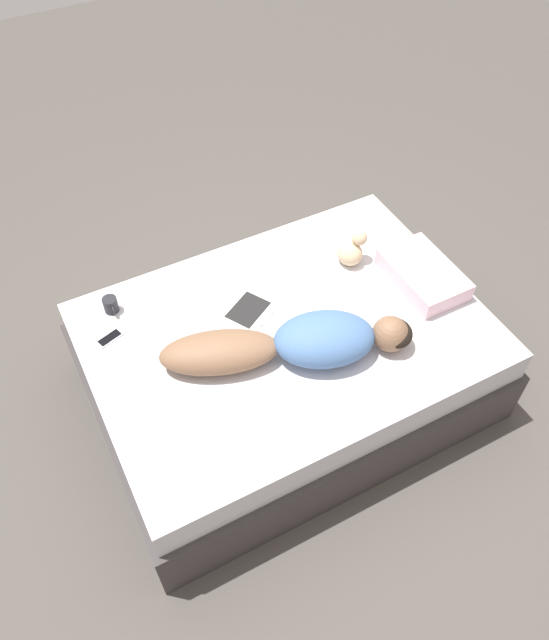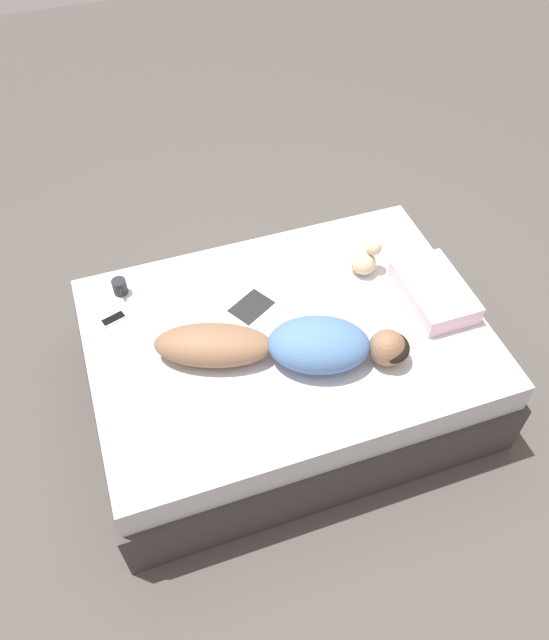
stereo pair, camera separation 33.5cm
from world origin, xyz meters
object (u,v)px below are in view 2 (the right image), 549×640
object	(u,v)px
person	(290,345)
open_magazine	(236,297)
cell_phone	(113,319)
coffee_mug	(120,287)

from	to	relation	value
person	open_magazine	xyz separation A→B (m)	(-0.50, -0.15, -0.10)
person	open_magazine	size ratio (longest dim) A/B	2.17
open_magazine	cell_phone	world-z (taller)	same
person	open_magazine	bearing A→B (deg)	-143.04
person	coffee_mug	distance (m)	1.06
open_magazine	cell_phone	xyz separation A→B (m)	(-0.06, -0.68, 0.00)
coffee_mug	cell_phone	world-z (taller)	coffee_mug
open_magazine	cell_phone	size ratio (longest dim) A/B	3.70
coffee_mug	cell_phone	xyz separation A→B (m)	(0.19, -0.08, -0.04)
open_magazine	coffee_mug	xyz separation A→B (m)	(-0.25, -0.61, 0.04)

